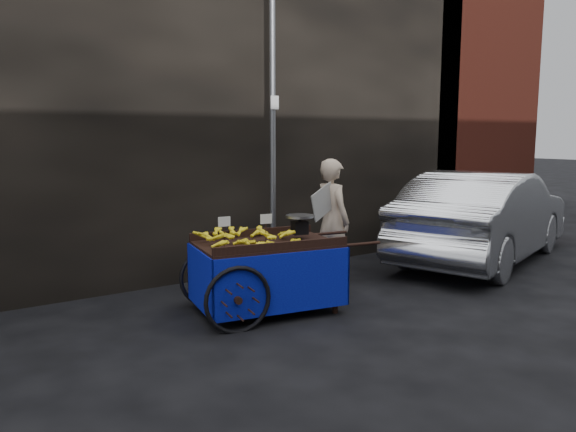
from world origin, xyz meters
TOP-DOWN VIEW (x-y plane):
  - ground at (0.00, 0.00)m, footprint 80.00×80.00m
  - building_wall at (0.39, 2.60)m, footprint 13.50×2.00m
  - street_pole at (0.30, 1.30)m, footprint 0.12×0.10m
  - banana_cart at (-0.70, -0.04)m, footprint 2.23×1.30m
  - vendor at (0.80, 0.60)m, footprint 0.75×0.61m
  - plastic_bag at (0.61, 0.46)m, footprint 0.24×0.20m
  - parked_car at (3.53, 0.21)m, footprint 4.53×2.78m

SIDE VIEW (x-z plane):
  - ground at x=0.00m, z-range 0.00..0.00m
  - plastic_bag at x=0.61m, z-range 0.00..0.22m
  - parked_car at x=3.53m, z-range 0.00..1.41m
  - banana_cart at x=-0.70m, z-range 0.13..1.28m
  - vendor at x=0.80m, z-range 0.00..1.66m
  - street_pole at x=0.30m, z-range 0.01..4.01m
  - building_wall at x=0.39m, z-range 0.00..5.00m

